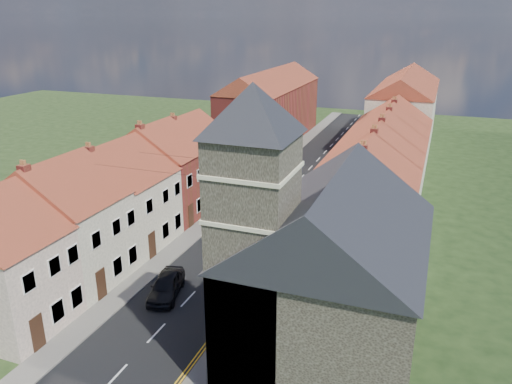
% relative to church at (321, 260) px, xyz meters
% --- Properties ---
extents(ground, '(160.00, 160.00, 0.00)m').
position_rel_church_xyz_m(ground, '(-9.36, -3.32, -5.88)').
color(ground, '#354D21').
rests_on(ground, ground).
extents(road, '(7.00, 90.00, 0.02)m').
position_rel_church_xyz_m(road, '(-9.36, 26.68, -5.87)').
color(road, black).
rests_on(road, ground).
extents(pavement_left, '(1.80, 90.00, 0.12)m').
position_rel_church_xyz_m(pavement_left, '(-13.76, 26.68, -5.82)').
color(pavement_left, slate).
rests_on(pavement_left, ground).
extents(pavement_right, '(1.80, 90.00, 0.12)m').
position_rel_church_xyz_m(pavement_right, '(-4.96, 26.68, -5.82)').
color(pavement_right, slate).
rests_on(pavement_right, ground).
extents(church, '(11.25, 14.25, 15.20)m').
position_rel_church_xyz_m(church, '(0.00, 0.00, 0.00)').
color(church, '#2D2620').
rests_on(church, ground).
extents(cottage_r_tudor, '(8.30, 5.20, 9.00)m').
position_rel_church_xyz_m(cottage_r_tudor, '(-0.09, 9.37, -1.41)').
color(cottage_r_tudor, white).
rests_on(cottage_r_tudor, ground).
extents(cottage_r_white_near, '(8.30, 6.00, 9.00)m').
position_rel_church_xyz_m(cottage_r_white_near, '(-0.06, 14.77, -1.40)').
color(cottage_r_white_near, '#B0AFA6').
rests_on(cottage_r_white_near, ground).
extents(cottage_r_cream_mid, '(8.30, 5.20, 9.00)m').
position_rel_church_xyz_m(cottage_r_cream_mid, '(-0.06, 20.17, -1.40)').
color(cottage_r_cream_mid, white).
rests_on(cottage_r_cream_mid, ground).
extents(cottage_r_pink, '(8.30, 6.00, 9.00)m').
position_rel_church_xyz_m(cottage_r_pink, '(-0.06, 25.57, -1.40)').
color(cottage_r_pink, white).
rests_on(cottage_r_pink, ground).
extents(cottage_r_white_far, '(8.30, 5.20, 9.00)m').
position_rel_church_xyz_m(cottage_r_white_far, '(-0.06, 30.97, -1.40)').
color(cottage_r_white_far, white).
rests_on(cottage_r_white_far, ground).
extents(cottage_r_cream_far, '(8.30, 6.00, 9.00)m').
position_rel_church_xyz_m(cottage_r_cream_far, '(-0.06, 36.37, -1.40)').
color(cottage_r_cream_far, white).
rests_on(cottage_r_cream_far, ground).
extents(cottage_l_cream, '(8.30, 6.30, 9.10)m').
position_rel_church_xyz_m(cottage_l_cream, '(-18.66, 2.22, -1.35)').
color(cottage_l_cream, white).
rests_on(cottage_l_cream, ground).
extents(cottage_l_white, '(8.30, 6.90, 8.80)m').
position_rel_church_xyz_m(cottage_l_white, '(-18.66, 8.62, -1.51)').
color(cottage_l_white, white).
rests_on(cottage_l_white, ground).
extents(cottage_l_brick_mid, '(8.30, 5.70, 9.10)m').
position_rel_church_xyz_m(cottage_l_brick_mid, '(-18.66, 14.72, -1.35)').
color(cottage_l_brick_mid, maroon).
rests_on(cottage_l_brick_mid, ground).
extents(cottage_l_pink, '(8.30, 6.30, 8.80)m').
position_rel_church_xyz_m(cottage_l_pink, '(-18.66, 20.52, -1.51)').
color(cottage_l_pink, white).
rests_on(cottage_l_pink, ground).
extents(block_right_far, '(8.30, 24.20, 10.50)m').
position_rel_church_xyz_m(block_right_far, '(-0.06, 51.68, -0.58)').
color(block_right_far, white).
rests_on(block_right_far, ground).
extents(block_left_far, '(8.30, 24.20, 10.50)m').
position_rel_church_xyz_m(block_left_far, '(-18.66, 46.68, -0.58)').
color(block_left_far, maroon).
rests_on(block_left_far, ground).
extents(lamppost, '(0.88, 0.15, 6.00)m').
position_rel_church_xyz_m(lamppost, '(-13.17, 16.68, -2.34)').
color(lamppost, black).
rests_on(lamppost, pavement_left).
extents(car_near, '(2.84, 4.75, 1.51)m').
position_rel_church_xyz_m(car_near, '(-10.92, 2.59, -5.12)').
color(car_near, black).
rests_on(car_near, ground).
extents(car_mid, '(2.26, 4.50, 1.42)m').
position_rel_church_xyz_m(car_mid, '(-12.56, 26.78, -5.17)').
color(car_mid, '#B6B8BE').
rests_on(car_mid, ground).
extents(car_far, '(2.46, 4.76, 1.32)m').
position_rel_church_xyz_m(car_far, '(-10.86, 30.68, -5.22)').
color(car_far, navy).
rests_on(car_far, ground).
extents(pedestrian_right, '(0.99, 0.79, 1.94)m').
position_rel_church_xyz_m(pedestrian_right, '(-5.66, 15.98, -4.79)').
color(pedestrian_right, black).
rests_on(pedestrian_right, pavement_right).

